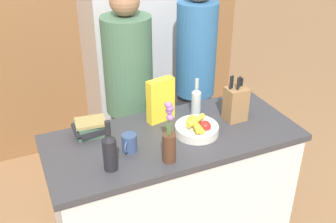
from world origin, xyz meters
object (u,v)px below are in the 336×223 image
cereal_box (161,100)px  person_at_sink (129,92)px  book_stack (90,128)px  person_in_blue (195,74)px  refrigerator (131,55)px  coffee_mug (129,143)px  bottle_oil (110,151)px  knife_block (236,103)px  fruit_bowl (197,127)px  flower_vase (169,139)px  bottle_vinegar (196,100)px

cereal_box → person_at_sink: 0.41m
book_stack → person_in_blue: 1.00m
refrigerator → cereal_box: bearing=-98.2°
coffee_mug → bottle_oil: size_ratio=0.39×
refrigerator → cereal_box: refrigerator is taller
refrigerator → knife_block: bearing=-76.9°
person_at_sink → coffee_mug: bearing=-97.6°
fruit_bowl → flower_vase: flower_vase is taller
cereal_box → book_stack: cereal_box is taller
flower_vase → bottle_oil: flower_vase is taller
book_stack → knife_block: bearing=-11.6°
flower_vase → bottle_vinegar: (0.37, 0.41, -0.04)m
cereal_box → coffee_mug: 0.40m
knife_block → flower_vase: 0.61m
fruit_bowl → book_stack: fruit_bowl is taller
knife_block → coffee_mug: knife_block is taller
coffee_mug → book_stack: 0.30m
knife_block → refrigerator: bearing=103.1°
knife_block → coffee_mug: 0.74m
book_stack → bottle_oil: bearing=-87.1°
person_in_blue → knife_block: bearing=-115.0°
flower_vase → fruit_bowl: bearing=35.6°
refrigerator → cereal_box: 1.05m
refrigerator → book_stack: (-0.61, -1.03, -0.01)m
knife_block → bottle_vinegar: bearing=139.1°
knife_block → bottle_vinegar: 0.26m
fruit_bowl → person_at_sink: 0.66m
person_at_sink → fruit_bowl: bearing=-60.0°
knife_block → bottle_vinegar: (-0.19, 0.17, -0.02)m
flower_vase → book_stack: flower_vase is taller
refrigerator → bottle_oil: 1.52m
refrigerator → bottle_vinegar: 1.05m
refrigerator → person_in_blue: refrigerator is taller
flower_vase → cereal_box: (0.13, 0.42, 0.01)m
knife_block → person_at_sink: size_ratio=0.18×
knife_block → person_at_sink: (-0.51, 0.57, -0.07)m
person_at_sink → bottle_oil: bearing=-104.3°
bottle_oil → bottle_vinegar: bearing=27.3°
knife_block → flower_vase: flower_vase is taller
bottle_oil → bottle_vinegar: 0.77m
refrigerator → knife_block: 1.25m
coffee_mug → bottle_vinegar: 0.59m
coffee_mug → refrigerator: bearing=70.7°
book_stack → person_at_sink: (0.38, 0.39, -0.01)m
fruit_bowl → knife_block: knife_block is taller
fruit_bowl → coffee_mug: (-0.43, -0.01, 0.01)m
bottle_oil → person_at_sink: person_at_sink is taller
cereal_box → bottle_vinegar: 0.24m
fruit_bowl → flower_vase: 0.34m
refrigerator → bottle_oil: (-0.59, -1.40, 0.06)m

